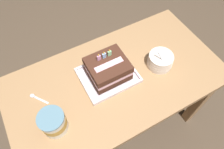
{
  "coord_description": "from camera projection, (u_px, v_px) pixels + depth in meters",
  "views": [
    {
      "loc": [
        -0.31,
        -0.51,
        1.66
      ],
      "look_at": [
        -0.02,
        0.02,
        0.71
      ],
      "focal_mm": 33.15,
      "sensor_mm": 36.0,
      "label": 1
    }
  ],
  "objects": [
    {
      "name": "birthday_cake",
      "position": [
        108.0,
        69.0,
        1.09
      ],
      "size": [
        0.21,
        0.18,
        0.15
      ],
      "color": "#432418",
      "rests_on": "foil_tray"
    },
    {
      "name": "bowl_stack",
      "position": [
        160.0,
        60.0,
        1.17
      ],
      "size": [
        0.14,
        0.14,
        0.13
      ],
      "color": "silver",
      "rests_on": "dining_table"
    },
    {
      "name": "dining_table",
      "position": [
        116.0,
        88.0,
        1.23
      ],
      "size": [
        1.21,
        0.64,
        0.68
      ],
      "color": "#9E754C",
      "rests_on": "ground_plane"
    },
    {
      "name": "ground_plane",
      "position": [
        115.0,
        122.0,
        1.72
      ],
      "size": [
        8.0,
        8.0,
        0.0
      ],
      "primitive_type": "plane",
      "color": "#4C3D2D"
    },
    {
      "name": "ice_cream_tub",
      "position": [
        53.0,
        123.0,
        0.94
      ],
      "size": [
        0.12,
        0.12,
        0.13
      ],
      "color": "silver",
      "rests_on": "dining_table"
    },
    {
      "name": "serving_spoon_near_tray",
      "position": [
        35.0,
        97.0,
        1.08
      ],
      "size": [
        0.08,
        0.1,
        0.01
      ],
      "color": "silver",
      "rests_on": "dining_table"
    },
    {
      "name": "foil_tray",
      "position": [
        108.0,
        76.0,
        1.15
      ],
      "size": [
        0.3,
        0.25,
        0.02
      ],
      "color": "silver",
      "rests_on": "dining_table"
    }
  ]
}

